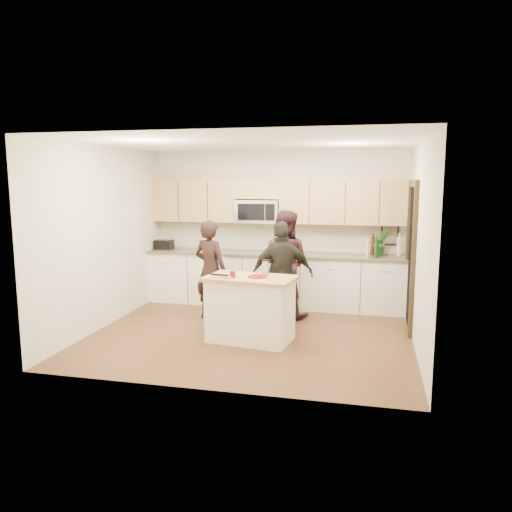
% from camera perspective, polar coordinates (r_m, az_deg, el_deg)
% --- Properties ---
extents(floor, '(4.50, 4.50, 0.00)m').
position_cam_1_polar(floor, '(7.30, -0.52, -8.86)').
color(floor, '#56301D').
rests_on(floor, ground).
extents(room_shell, '(4.52, 4.02, 2.71)m').
position_cam_1_polar(room_shell, '(6.97, -0.54, 4.82)').
color(room_shell, beige).
rests_on(room_shell, ground).
extents(back_cabinetry, '(4.50, 0.66, 0.94)m').
position_cam_1_polar(back_cabinetry, '(8.78, 2.07, -2.65)').
color(back_cabinetry, white).
rests_on(back_cabinetry, ground).
extents(upper_cabinetry, '(4.50, 0.33, 0.75)m').
position_cam_1_polar(upper_cabinetry, '(8.75, 2.52, 6.36)').
color(upper_cabinetry, tan).
rests_on(upper_cabinetry, ground).
extents(microwave, '(0.76, 0.41, 0.40)m').
position_cam_1_polar(microwave, '(8.79, 0.25, 5.13)').
color(microwave, silver).
rests_on(microwave, ground).
extents(doorway, '(0.06, 1.25, 2.20)m').
position_cam_1_polar(doorway, '(7.75, 17.34, 0.57)').
color(doorway, black).
rests_on(doorway, ground).
extents(framed_picture, '(0.30, 0.03, 0.38)m').
position_cam_1_polar(framed_picture, '(8.80, 15.05, 2.41)').
color(framed_picture, black).
rests_on(framed_picture, ground).
extents(dish_towel, '(0.34, 0.60, 0.48)m').
position_cam_1_polar(dish_towel, '(8.77, -4.26, -0.50)').
color(dish_towel, white).
rests_on(dish_towel, ground).
extents(island, '(1.28, 0.85, 0.90)m').
position_cam_1_polar(island, '(6.88, -0.66, -6.02)').
color(island, white).
rests_on(island, ground).
extents(red_plate, '(0.26, 0.26, 0.02)m').
position_cam_1_polar(red_plate, '(6.74, 0.12, -2.37)').
color(red_plate, maroon).
rests_on(red_plate, island).
extents(box_grater, '(0.09, 0.06, 0.21)m').
position_cam_1_polar(box_grater, '(6.78, 1.09, -1.30)').
color(box_grater, silver).
rests_on(box_grater, red_plate).
extents(drink_glass, '(0.08, 0.08, 0.09)m').
position_cam_1_polar(drink_glass, '(6.71, -2.71, -2.11)').
color(drink_glass, maroon).
rests_on(drink_glass, island).
extents(cutting_board, '(0.30, 0.23, 0.02)m').
position_cam_1_polar(cutting_board, '(6.75, -3.71, -2.36)').
color(cutting_board, '#B3834A').
rests_on(cutting_board, island).
extents(tongs, '(0.26, 0.07, 0.02)m').
position_cam_1_polar(tongs, '(6.77, -4.24, -2.15)').
color(tongs, black).
rests_on(tongs, cutting_board).
extents(knife, '(0.20, 0.05, 0.01)m').
position_cam_1_polar(knife, '(6.68, -4.01, -2.37)').
color(knife, silver).
rests_on(knife, cutting_board).
extents(toaster, '(0.33, 0.21, 0.17)m').
position_cam_1_polar(toaster, '(9.27, -10.47, 1.29)').
color(toaster, black).
rests_on(toaster, back_cabinetry).
extents(bottle_cluster, '(0.58, 0.38, 0.39)m').
position_cam_1_polar(bottle_cluster, '(8.56, 14.06, 1.20)').
color(bottle_cluster, '#3D210B').
rests_on(bottle_cluster, back_cabinetry).
extents(orchid, '(0.27, 0.23, 0.45)m').
position_cam_1_polar(orchid, '(8.55, 14.10, 1.49)').
color(orchid, '#36752E').
rests_on(orchid, back_cabinetry).
extents(woman_left, '(0.67, 0.54, 1.57)m').
position_cam_1_polar(woman_left, '(7.93, -5.23, -1.59)').
color(woman_left, black).
rests_on(woman_left, ground).
extents(woman_center, '(0.94, 0.79, 1.73)m').
position_cam_1_polar(woman_center, '(8.02, 3.22, -0.92)').
color(woman_center, black).
rests_on(woman_center, ground).
extents(woman_right, '(1.02, 0.69, 1.60)m').
position_cam_1_polar(woman_right, '(7.41, 2.99, -2.19)').
color(woman_right, black).
rests_on(woman_right, ground).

